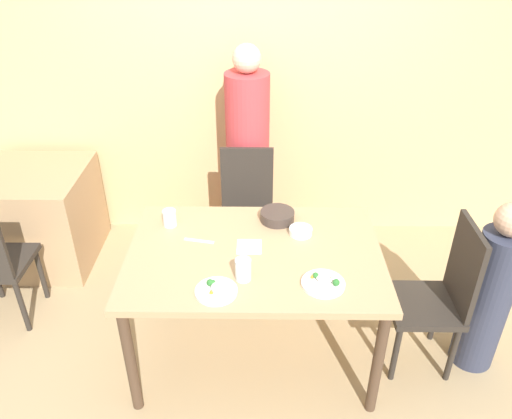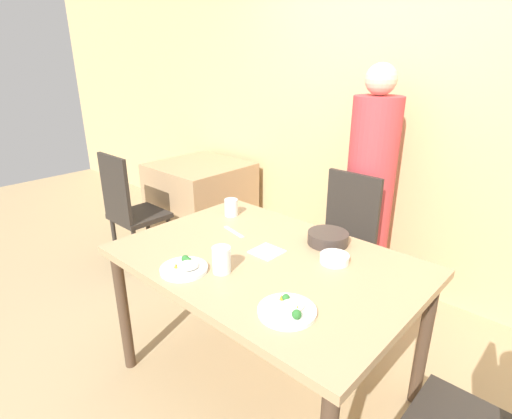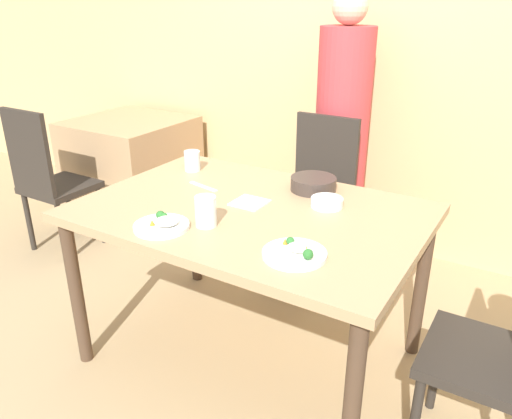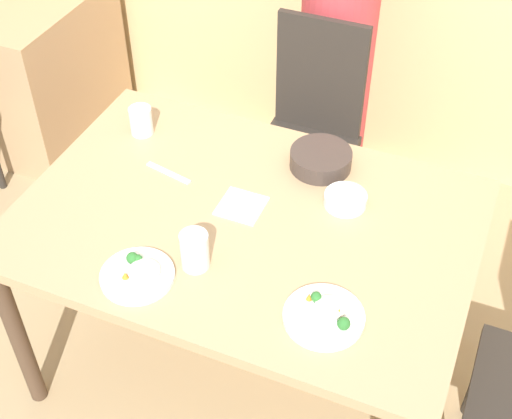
{
  "view_description": "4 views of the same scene",
  "coord_description": "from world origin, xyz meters",
  "px_view_note": "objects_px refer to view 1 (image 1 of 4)",
  "views": [
    {
      "loc": [
        0.03,
        -2.27,
        2.43
      ],
      "look_at": [
        0.01,
        0.05,
        1.02
      ],
      "focal_mm": 35.0,
      "sensor_mm": 36.0,
      "label": 1
    },
    {
      "loc": [
        1.13,
        -1.3,
        1.68
      ],
      "look_at": [
        -0.14,
        0.08,
        0.96
      ],
      "focal_mm": 28.0,
      "sensor_mm": 36.0,
      "label": 2
    },
    {
      "loc": [
        1.03,
        -1.65,
        1.6
      ],
      "look_at": [
        0.06,
        -0.05,
        0.8
      ],
      "focal_mm": 35.0,
      "sensor_mm": 36.0,
      "label": 3
    },
    {
      "loc": [
        0.65,
        -1.48,
        2.32
      ],
      "look_at": [
        0.07,
        -0.09,
        0.91
      ],
      "focal_mm": 50.0,
      "sensor_mm": 36.0,
      "label": 4
    }
  ],
  "objects_px": {
    "person_child": "(489,294)",
    "plate_rice_adult": "(324,282)",
    "person_adult": "(248,162)",
    "bowl_curry": "(277,216)",
    "chair_adult_spot": "(247,212)",
    "glass_water_tall": "(170,218)",
    "chair_child_spot": "(439,294)"
  },
  "relations": [
    {
      "from": "person_child",
      "to": "glass_water_tall",
      "type": "bearing_deg",
      "value": 170.15
    },
    {
      "from": "person_adult",
      "to": "person_child",
      "type": "distance_m",
      "value": 1.89
    },
    {
      "from": "chair_child_spot",
      "to": "glass_water_tall",
      "type": "bearing_deg",
      "value": -101.62
    },
    {
      "from": "person_adult",
      "to": "person_child",
      "type": "xyz_separation_m",
      "value": [
        1.42,
        -1.22,
        -0.24
      ]
    },
    {
      "from": "person_adult",
      "to": "bowl_curry",
      "type": "distance_m",
      "value": 0.86
    },
    {
      "from": "glass_water_tall",
      "to": "bowl_curry",
      "type": "bearing_deg",
      "value": 5.62
    },
    {
      "from": "chair_adult_spot",
      "to": "person_child",
      "type": "height_order",
      "value": "person_child"
    },
    {
      "from": "plate_rice_adult",
      "to": "glass_water_tall",
      "type": "bearing_deg",
      "value": 147.93
    },
    {
      "from": "chair_adult_spot",
      "to": "person_adult",
      "type": "xyz_separation_m",
      "value": [
        0.0,
        0.33,
        0.25
      ]
    },
    {
      "from": "person_child",
      "to": "glass_water_tall",
      "type": "distance_m",
      "value": 1.92
    },
    {
      "from": "chair_adult_spot",
      "to": "person_child",
      "type": "bearing_deg",
      "value": -32.14
    },
    {
      "from": "chair_adult_spot",
      "to": "plate_rice_adult",
      "type": "distance_m",
      "value": 1.23
    },
    {
      "from": "chair_adult_spot",
      "to": "person_adult",
      "type": "height_order",
      "value": "person_adult"
    },
    {
      "from": "glass_water_tall",
      "to": "person_child",
      "type": "bearing_deg",
      "value": -9.85
    },
    {
      "from": "chair_child_spot",
      "to": "plate_rice_adult",
      "type": "relative_size",
      "value": 4.34
    },
    {
      "from": "person_adult",
      "to": "plate_rice_adult",
      "type": "xyz_separation_m",
      "value": [
        0.43,
        -1.44,
        0.02
      ]
    },
    {
      "from": "person_adult",
      "to": "glass_water_tall",
      "type": "relative_size",
      "value": 16.01
    },
    {
      "from": "chair_adult_spot",
      "to": "chair_child_spot",
      "type": "bearing_deg",
      "value": -38.3
    },
    {
      "from": "person_adult",
      "to": "bowl_curry",
      "type": "relative_size",
      "value": 7.85
    },
    {
      "from": "chair_child_spot",
      "to": "chair_adult_spot",
      "type": "bearing_deg",
      "value": -128.3
    },
    {
      "from": "chair_child_spot",
      "to": "person_child",
      "type": "height_order",
      "value": "person_child"
    },
    {
      "from": "bowl_curry",
      "to": "glass_water_tall",
      "type": "distance_m",
      "value": 0.66
    },
    {
      "from": "person_adult",
      "to": "person_child",
      "type": "height_order",
      "value": "person_adult"
    },
    {
      "from": "person_child",
      "to": "plate_rice_adult",
      "type": "distance_m",
      "value": 1.05
    },
    {
      "from": "person_child",
      "to": "person_adult",
      "type": "bearing_deg",
      "value": 139.4
    },
    {
      "from": "chair_child_spot",
      "to": "person_adult",
      "type": "xyz_separation_m",
      "value": [
        -1.13,
        1.22,
        0.25
      ]
    },
    {
      "from": "chair_adult_spot",
      "to": "bowl_curry",
      "type": "distance_m",
      "value": 0.61
    },
    {
      "from": "person_adult",
      "to": "bowl_curry",
      "type": "height_order",
      "value": "person_adult"
    },
    {
      "from": "person_adult",
      "to": "chair_adult_spot",
      "type": "bearing_deg",
      "value": -90.0
    },
    {
      "from": "chair_adult_spot",
      "to": "person_adult",
      "type": "relative_size",
      "value": 0.59
    },
    {
      "from": "person_child",
      "to": "plate_rice_adult",
      "type": "bearing_deg",
      "value": -167.32
    },
    {
      "from": "chair_child_spot",
      "to": "glass_water_tall",
      "type": "height_order",
      "value": "chair_child_spot"
    }
  ]
}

